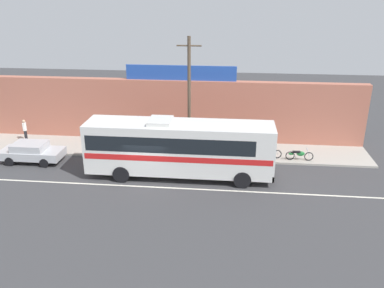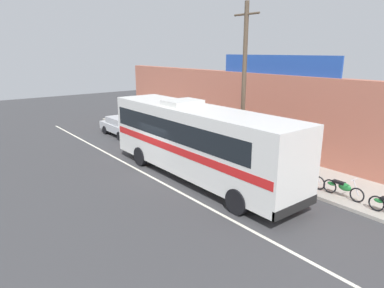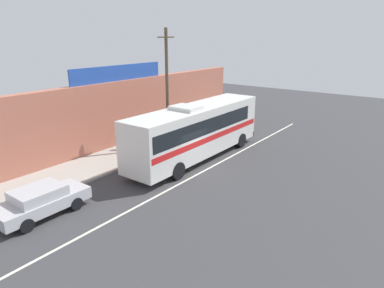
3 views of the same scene
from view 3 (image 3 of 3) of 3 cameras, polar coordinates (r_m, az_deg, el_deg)
The scene contains 12 objects.
ground_plane at distance 21.20m, azimuth -0.39°, elevation -4.35°, with size 70.00×70.00×0.00m, color #3A3A3D.
sidewalk_slab at distance 24.47m, azimuth -10.14°, elevation -1.38°, with size 30.00×3.60×0.14m, color #A8A399.
storefront_facade at distance 25.41m, azimuth -13.76°, elevation 4.56°, with size 30.00×0.70×4.80m, color #B26651.
storefront_billboard at distance 25.73m, azimuth -12.09°, elevation 11.51°, with size 8.27×0.12×1.10m, color #234CAD.
road_center_stripe at distance 20.76m, azimuth 1.38°, elevation -4.84°, with size 30.00×0.14×0.01m, color silver.
intercity_bus at distance 22.47m, azimuth 0.68°, elevation 2.50°, with size 11.63×2.67×3.78m.
parked_car at distance 17.33m, azimuth -23.89°, elevation -8.59°, with size 4.21×1.90×1.37m.
utility_pole at distance 23.99m, azimuth -4.16°, elevation 9.18°, with size 1.60×0.22×8.29m.
motorcycle_green at distance 30.89m, azimuth 4.86°, elevation 3.81°, with size 1.89×0.56×0.94m.
motorcycle_blue at distance 27.91m, azimuth 0.43°, elevation 2.36°, with size 1.84×0.56×0.94m.
motorcycle_red at distance 29.29m, azimuth 2.36°, elevation 3.08°, with size 1.82×0.56×0.94m.
pedestrian_far_left at distance 24.77m, azimuth -10.62°, elevation 1.38°, with size 0.30×0.48×1.69m.
Camera 3 is at (-15.63, -11.89, 7.98)m, focal length 32.00 mm.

